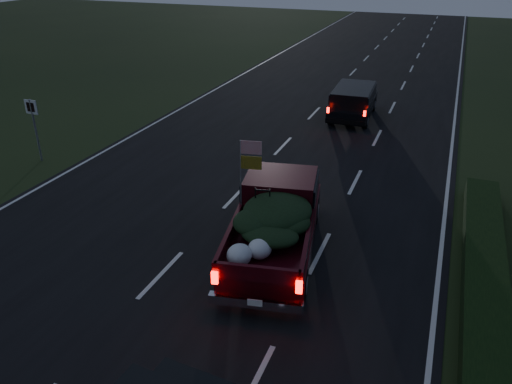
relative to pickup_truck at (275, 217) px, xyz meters
The scene contains 6 objects.
ground 3.40m from the pickup_truck, 137.70° to the right, with size 120.00×120.00×0.00m, color black.
road_asphalt 3.40m from the pickup_truck, 137.70° to the right, with size 14.00×120.00×0.02m, color black.
hedge_row 5.53m from the pickup_truck, ahead, with size 1.00×10.00×0.60m, color black.
route_sign 11.26m from the pickup_truck, 165.42° to the left, with size 0.55×0.08×2.50m.
pickup_truck is the anchor object (origin of this frame).
lead_suv 12.82m from the pickup_truck, 91.97° to the left, with size 2.06×4.53×1.28m.
Camera 1 is at (6.20, -9.07, 7.70)m, focal length 35.00 mm.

